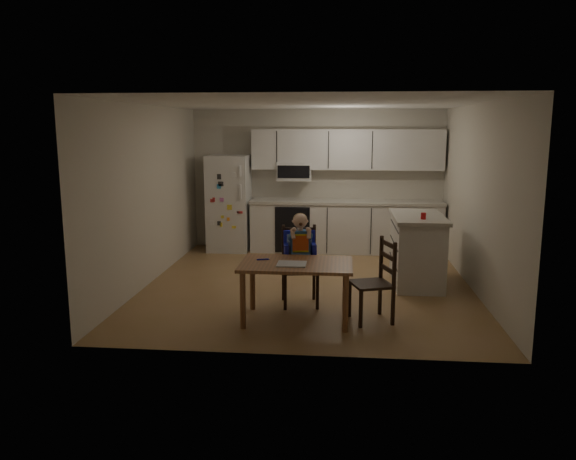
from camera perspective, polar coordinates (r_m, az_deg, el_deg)
The scene contains 10 objects.
room at distance 8.19m, azimuth 2.32°, elevation 3.82°, with size 4.52×5.01×2.51m.
refrigerator at distance 10.08m, azimuth -6.00°, elevation 2.73°, with size 0.72×0.70×1.70m, color silver.
kitchen_run at distance 9.97m, azimuth 5.75°, elevation 2.81°, with size 3.37×0.62×2.15m.
kitchen_island at distance 8.11m, azimuth 12.95°, elevation -1.91°, with size 0.70×1.33×0.98m.
red_cup at distance 7.68m, azimuth 13.59°, elevation 1.39°, with size 0.07×0.07×0.09m, color red.
dining_table at distance 6.38m, azimuth 0.85°, elevation -4.14°, with size 1.27×0.81×0.68m.
napkin at distance 6.27m, azimuth 0.38°, elevation -3.47°, with size 0.32×0.28×0.01m, color #ACACB0.
toddler_spoon at distance 6.49m, azimuth -2.67°, elevation -3.00°, with size 0.02×0.02×0.12m, color #191FB5.
chair_booster at distance 6.96m, azimuth 1.20°, elevation -1.98°, with size 0.50×0.50×1.15m.
chair_side at distance 6.47m, azimuth 9.27°, elevation -4.54°, with size 0.53×0.53×0.95m.
Camera 1 is at (0.45, -7.64, 2.19)m, focal length 35.00 mm.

